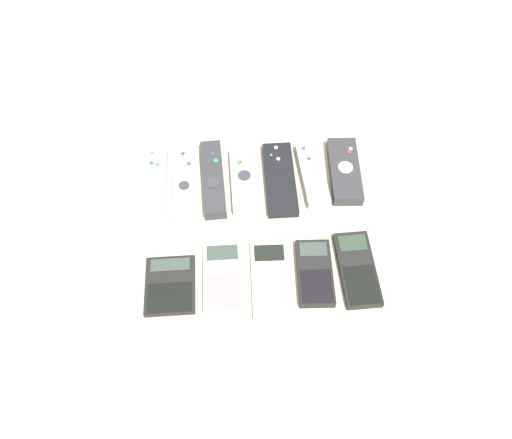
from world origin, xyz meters
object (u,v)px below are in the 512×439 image
object	(u,v)px
remote_5	(312,175)
remote_6	(345,171)
calculator_2	(271,279)
calculator_4	(357,269)
remote_0	(155,184)
remote_2	(213,179)
calculator_0	(170,285)
remote_3	(245,180)
calculator_3	(315,273)
calculator_1	(223,277)
remote_1	(185,183)
remote_4	(280,179)

from	to	relation	value
remote_5	remote_6	bearing A→B (deg)	-0.21
calculator_2	calculator_4	xyz separation A→B (m)	(0.16, 0.01, 0.00)
remote_0	remote_2	distance (m)	0.12
remote_5	calculator_0	size ratio (longest dim) A/B	1.37
remote_3	calculator_4	distance (m)	0.29
remote_6	calculator_2	bearing A→B (deg)	-123.60
calculator_2	remote_5	bearing A→B (deg)	66.76
remote_0	calculator_3	size ratio (longest dim) A/B	1.34
remote_2	calculator_3	world-z (taller)	remote_2
remote_3	calculator_1	distance (m)	0.22
calculator_0	remote_5	bearing A→B (deg)	38.38
remote_3	calculator_1	world-z (taller)	remote_3
calculator_0	remote_1	bearing A→B (deg)	83.81
remote_4	calculator_0	xyz separation A→B (m)	(-0.22, -0.22, -0.00)
remote_1	calculator_0	size ratio (longest dim) A/B	1.59
calculator_0	calculator_3	bearing A→B (deg)	1.31
remote_1	remote_0	bearing A→B (deg)	175.69
calculator_1	calculator_3	xyz separation A→B (m)	(0.17, -0.01, 0.00)
remote_1	remote_2	bearing A→B (deg)	2.82
remote_4	remote_3	bearing A→B (deg)	178.88
remote_1	remote_5	world-z (taller)	same
remote_0	calculator_3	xyz separation A→B (m)	(0.30, -0.22, 0.00)
remote_6	calculator_0	size ratio (longest dim) A/B	1.42
calculator_1	calculator_3	world-z (taller)	calculator_3
remote_1	remote_4	distance (m)	0.19
remote_5	calculator_0	xyz separation A→B (m)	(-0.29, -0.22, -0.00)
calculator_0	calculator_2	size ratio (longest dim) A/B	0.74
remote_2	calculator_0	world-z (taller)	remote_2
calculator_0	calculator_4	xyz separation A→B (m)	(0.34, 0.00, 0.00)
remote_2	calculator_1	distance (m)	0.22
remote_2	calculator_2	bearing A→B (deg)	-68.81
remote_6	calculator_3	distance (m)	0.24
remote_1	remote_3	size ratio (longest dim) A/B	1.15
remote_2	remote_5	bearing A→B (deg)	-2.77
remote_4	remote_6	bearing A→B (deg)	4.15
calculator_1	calculator_2	xyz separation A→B (m)	(0.09, -0.01, -0.00)
remote_5	remote_6	size ratio (longest dim) A/B	0.96
remote_1	remote_6	bearing A→B (deg)	-0.89
remote_0	calculator_3	bearing A→B (deg)	-36.08
remote_6	calculator_4	distance (m)	0.22
remote_0	calculator_1	world-z (taller)	remote_0
remote_5	calculator_2	distance (m)	0.25
remote_4	remote_2	bearing A→B (deg)	177.22
remote_3	calculator_1	bearing A→B (deg)	-103.77
remote_4	remote_0	bearing A→B (deg)	179.24
calculator_1	calculator_3	size ratio (longest dim) A/B	1.04
remote_3	calculator_2	world-z (taller)	remote_3
calculator_1	calculator_4	world-z (taller)	calculator_4
remote_5	remote_3	bearing A→B (deg)	177.91
remote_5	calculator_3	distance (m)	0.22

